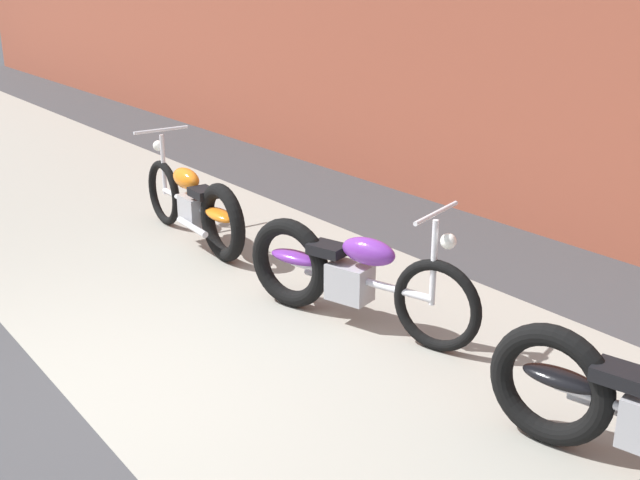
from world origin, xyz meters
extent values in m
plane|color=#38383A|center=(0.00, 0.00, 0.00)|extent=(80.00, 80.00, 0.00)
cube|color=gray|center=(0.00, 1.75, 0.00)|extent=(36.00, 3.50, 0.01)
torus|color=black|center=(-2.88, 2.12, 0.34)|extent=(0.68, 0.11, 0.68)
torus|color=black|center=(-1.58, 2.05, 0.36)|extent=(0.74, 0.17, 0.73)
cylinder|color=silver|center=(-2.23, 2.08, 0.38)|extent=(1.24, 0.12, 0.06)
cube|color=#99999E|center=(-2.15, 2.08, 0.34)|extent=(0.33, 0.24, 0.28)
ellipsoid|color=orange|center=(-2.31, 2.09, 0.62)|extent=(0.45, 0.21, 0.20)
ellipsoid|color=orange|center=(-1.63, 2.05, 0.42)|extent=(0.45, 0.20, 0.10)
cube|color=black|center=(-1.95, 2.07, 0.56)|extent=(0.29, 0.21, 0.08)
cylinder|color=silver|center=(-2.84, 2.12, 0.65)|extent=(0.05, 0.05, 0.62)
cylinder|color=silver|center=(-2.84, 2.12, 1.01)|extent=(0.06, 0.58, 0.03)
sphere|color=white|center=(-2.94, 2.12, 0.83)|extent=(0.11, 0.11, 0.11)
cylinder|color=silver|center=(-1.92, 1.92, 0.26)|extent=(0.55, 0.09, 0.06)
torus|color=black|center=(0.87, 2.32, 0.34)|extent=(0.67, 0.27, 0.68)
torus|color=black|center=(-0.38, 1.95, 0.36)|extent=(0.74, 0.33, 0.73)
cylinder|color=silver|center=(0.25, 2.13, 0.38)|extent=(1.20, 0.41, 0.06)
cube|color=#99999E|center=(0.17, 2.11, 0.34)|extent=(0.37, 0.30, 0.28)
ellipsoid|color=#6B2D93|center=(0.32, 2.16, 0.62)|extent=(0.48, 0.31, 0.20)
ellipsoid|color=#6B2D93|center=(-0.33, 1.96, 0.42)|extent=(0.47, 0.30, 0.10)
cube|color=black|center=(-0.02, 2.05, 0.56)|extent=(0.33, 0.27, 0.08)
cylinder|color=silver|center=(0.83, 2.31, 0.65)|extent=(0.05, 0.05, 0.62)
cylinder|color=silver|center=(0.83, 2.31, 1.01)|extent=(0.20, 0.56, 0.03)
sphere|color=white|center=(0.93, 2.34, 0.83)|extent=(0.11, 0.11, 0.11)
cylinder|color=silver|center=(-0.10, 2.19, 0.26)|extent=(0.54, 0.21, 0.06)
torus|color=black|center=(2.05, 2.01, 0.36)|extent=(0.74, 0.29, 0.73)
ellipsoid|color=black|center=(2.10, 2.02, 0.42)|extent=(0.47, 0.27, 0.10)
cube|color=black|center=(2.41, 2.09, 0.56)|extent=(0.32, 0.26, 0.08)
cylinder|color=silver|center=(2.34, 2.23, 0.26)|extent=(0.55, 0.18, 0.06)
camera|label=1|loc=(4.29, -1.34, 2.58)|focal=43.56mm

